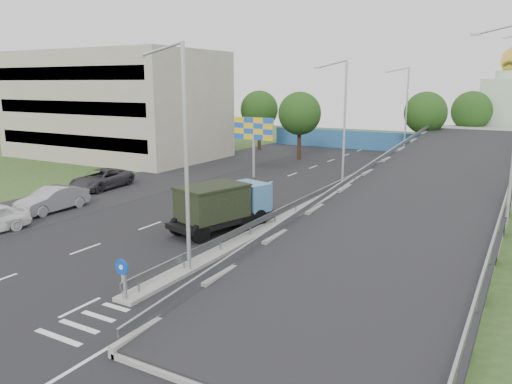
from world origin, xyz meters
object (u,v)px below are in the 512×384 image
Objects in this scene: lamp_post_far at (405,108)px; billboard at (254,132)px; sign_bollard at (123,279)px; lamp_post_mid at (342,119)px; lamp_post_near at (182,147)px; parked_car_b at (52,199)px; parked_car_c at (101,179)px; church at (511,109)px; dump_truck at (223,204)px.

billboard is at bearing -116.84° from lamp_post_far.
sign_bollard is 24.30m from lamp_post_mid.
lamp_post_mid is (0.00, 20.00, 0.00)m from lamp_post_near.
parked_car_c is (-2.74, 6.94, -0.03)m from parked_car_b.
lamp_post_near is at bearing -100.38° from church.
lamp_post_near is 8.11m from dump_truck.
dump_truck is (-2.26, 6.53, -4.24)m from lamp_post_near.
parked_car_b is at bearing 150.41° from sign_bollard.
lamp_post_near is at bearing -54.90° from dump_truck.
parked_car_b is at bearing -107.90° from billboard.
lamp_post_mid is at bearing 89.74° from sign_bollard.
dump_truck is at bearing -66.11° from billboard.
sign_bollard is 0.33× the size of parked_car_b.
billboard reaches higher than dump_truck.
sign_bollard is 44.08m from lamp_post_far.
parked_car_c is at bearing 111.27° from parked_car_b.
parked_car_b is at bearing -133.60° from lamp_post_mid.
parked_car_b is at bearing -112.58° from lamp_post_far.
church is at bearing 80.19° from sign_bollard.
church is at bearing 73.78° from lamp_post_mid.
dump_truck is at bearing 9.00° from parked_car_b.
lamp_post_mid reaches higher than billboard.
lamp_post_mid reaches higher than sign_bollard.
dump_truck is 1.17× the size of parked_car_c.
sign_bollard is at bearing -91.64° from lamp_post_near.
parked_car_c is at bearing 146.82° from lamp_post_near.
parked_car_b is at bearing -116.47° from church.
church reaches higher than lamp_post_far.
lamp_post_far is 1.48× the size of dump_truck.
billboard is (-9.11, 2.00, -1.62)m from lamp_post_mid.
sign_bollard is 0.12× the size of church.
lamp_post_near is 23.87m from billboard.
lamp_post_mid reaches higher than parked_car_b.
lamp_post_far is 1.83× the size of billboard.
lamp_post_mid is 1.83× the size of billboard.
parked_car_b is at bearing 163.06° from lamp_post_near.
lamp_post_near is 40.00m from lamp_post_far.
lamp_post_near is (0.11, 3.83, 4.77)m from sign_bollard.
lamp_post_near is at bearing -90.00° from lamp_post_mid.
lamp_post_mid is at bearing 21.00° from parked_car_c.
sign_bollard is 0.17× the size of lamp_post_near.
lamp_post_near is 1.00× the size of lamp_post_far.
lamp_post_far reaches higher than billboard.
lamp_post_near is 1.73× the size of parked_car_c.
billboard is at bearing 109.21° from sign_bollard.
lamp_post_near is 20.00m from lamp_post_mid.
sign_bollard is at bearing -99.81° from church.
sign_bollard is 10.59m from dump_truck.
lamp_post_mid is 21.98m from parked_car_b.
lamp_post_near and lamp_post_far have the same top height.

